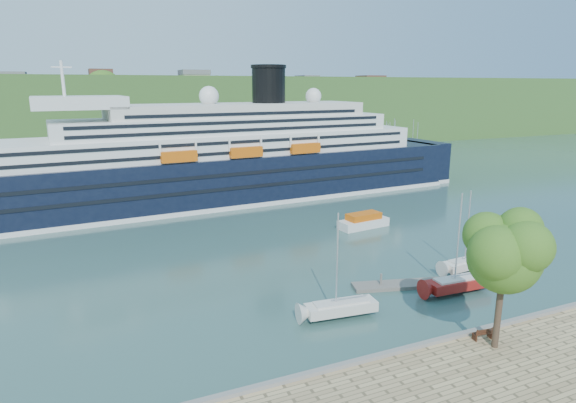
% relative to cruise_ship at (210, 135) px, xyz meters
% --- Properties ---
extents(ground, '(400.00, 400.00, 0.00)m').
position_rel_cruise_ship_xyz_m(ground, '(6.21, -58.08, -12.44)').
color(ground, '#2B4C49').
rests_on(ground, ground).
extents(far_hillside, '(400.00, 50.00, 24.00)m').
position_rel_cruise_ship_xyz_m(far_hillside, '(6.21, 86.92, -0.44)').
color(far_hillside, '#385D25').
rests_on(far_hillside, ground).
extents(quay_coping, '(220.00, 0.50, 0.30)m').
position_rel_cruise_ship_xyz_m(quay_coping, '(6.21, -58.28, -11.29)').
color(quay_coping, slate).
rests_on(quay_coping, promenade).
extents(cruise_ship, '(111.58, 23.13, 24.88)m').
position_rel_cruise_ship_xyz_m(cruise_ship, '(0.00, 0.00, 0.00)').
color(cruise_ship, black).
rests_on(cruise_ship, ground).
extents(park_bench, '(1.84, 0.94, 1.13)m').
position_rel_cruise_ship_xyz_m(park_bench, '(6.64, -59.32, -10.87)').
color(park_bench, '#442313').
rests_on(park_bench, promenade).
extents(promenade_tree, '(7.34, 7.34, 12.16)m').
position_rel_cruise_ship_xyz_m(promenade_tree, '(6.69, -60.59, -5.36)').
color(promenade_tree, '#31641A').
rests_on(promenade_tree, promenade).
extents(floating_pontoon, '(17.97, 6.79, 0.40)m').
position_rel_cruise_ship_xyz_m(floating_pontoon, '(12.05, -47.11, -12.24)').
color(floating_pontoon, gray).
rests_on(floating_pontoon, ground).
extents(sailboat_white_near, '(7.66, 2.83, 9.67)m').
position_rel_cruise_ship_xyz_m(sailboat_white_near, '(-1.00, -49.72, -7.60)').
color(sailboat_white_near, silver).
rests_on(sailboat_white_near, ground).
extents(sailboat_red, '(8.00, 2.57, 10.21)m').
position_rel_cruise_ship_xyz_m(sailboat_red, '(12.93, -49.85, -7.33)').
color(sailboat_red, maroon).
rests_on(sailboat_red, ground).
extents(sailboat_white_far, '(7.24, 2.40, 9.21)m').
position_rel_cruise_ship_xyz_m(sailboat_white_far, '(18.19, -45.57, -7.83)').
color(sailboat_white_far, silver).
rests_on(sailboat_white_far, ground).
extents(tender_launch, '(8.42, 3.77, 2.25)m').
position_rel_cruise_ship_xyz_m(tender_launch, '(16.69, -25.52, -11.31)').
color(tender_launch, '#D0590C').
rests_on(tender_launch, ground).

